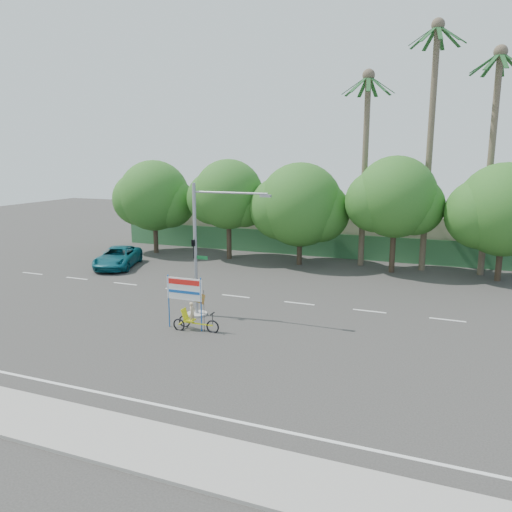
% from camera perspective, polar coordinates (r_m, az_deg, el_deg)
% --- Properties ---
extents(ground, '(120.00, 120.00, 0.00)m').
position_cam_1_polar(ground, '(22.61, -5.96, -10.37)').
color(ground, '#33302D').
rests_on(ground, ground).
extents(sidewalk_near, '(50.00, 2.40, 0.12)m').
position_cam_1_polar(sidewalk_near, '(16.97, -18.34, -18.57)').
color(sidewalk_near, gray).
rests_on(sidewalk_near, ground).
extents(fence, '(38.00, 0.08, 2.00)m').
position_cam_1_polar(fence, '(41.89, 7.67, 1.24)').
color(fence, '#336B3D').
rests_on(fence, ground).
extents(building_left, '(12.00, 8.00, 4.00)m').
position_cam_1_polar(building_left, '(49.18, -2.41, 4.04)').
color(building_left, '#B4AC8F').
rests_on(building_left, ground).
extents(building_right, '(14.00, 8.00, 3.60)m').
position_cam_1_polar(building_right, '(45.08, 19.03, 2.47)').
color(building_right, '#B4AC8F').
rests_on(building_right, ground).
extents(tree_far_left, '(7.14, 6.00, 7.96)m').
position_cam_1_polar(tree_far_left, '(43.80, -11.62, 6.53)').
color(tree_far_left, '#473828').
rests_on(tree_far_left, ground).
extents(tree_left, '(6.66, 5.60, 8.07)m').
position_cam_1_polar(tree_left, '(40.39, -3.22, 6.76)').
color(tree_left, '#473828').
rests_on(tree_left, ground).
extents(tree_center, '(7.62, 6.40, 7.85)m').
position_cam_1_polar(tree_center, '(38.33, 5.00, 5.59)').
color(tree_center, '#473828').
rests_on(tree_center, ground).
extents(tree_right, '(6.90, 5.80, 8.36)m').
position_cam_1_polar(tree_right, '(36.89, 15.56, 6.18)').
color(tree_right, '#473828').
rests_on(tree_right, ground).
extents(tree_far_right, '(7.38, 6.20, 7.94)m').
position_cam_1_polar(tree_far_right, '(36.88, 26.40, 4.48)').
color(tree_far_right, '#473828').
rests_on(tree_far_right, ground).
extents(palm_tall, '(3.73, 3.79, 17.45)m').
position_cam_1_polar(palm_tall, '(38.15, 19.40, 13.99)').
color(palm_tall, '#70604C').
rests_on(palm_tall, ground).
extents(palm_mid, '(3.73, 3.79, 15.45)m').
position_cam_1_polar(palm_mid, '(38.13, 25.43, 11.94)').
color(palm_mid, '#70604C').
rests_on(palm_mid, ground).
extents(palm_short, '(3.73, 3.79, 14.45)m').
position_cam_1_polar(palm_short, '(38.57, 12.41, 11.94)').
color(palm_short, '#70604C').
rests_on(palm_short, ground).
extents(traffic_signal, '(4.72, 1.10, 7.00)m').
position_cam_1_polar(traffic_signal, '(26.12, -6.35, -0.67)').
color(traffic_signal, gray).
rests_on(traffic_signal, ground).
extents(trike_billboard, '(2.76, 0.63, 2.71)m').
position_cam_1_polar(trike_billboard, '(24.53, -7.59, -5.93)').
color(trike_billboard, black).
rests_on(trike_billboard, ground).
extents(pickup_truck, '(4.23, 6.06, 1.54)m').
position_cam_1_polar(pickup_truck, '(39.18, -15.51, -0.14)').
color(pickup_truck, '#0E5663').
rests_on(pickup_truck, ground).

